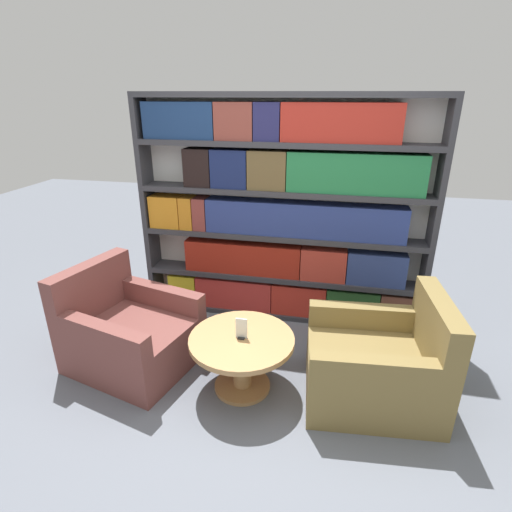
% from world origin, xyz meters
% --- Properties ---
extents(ground_plane, '(14.00, 14.00, 0.00)m').
position_xyz_m(ground_plane, '(0.00, 0.00, 0.00)').
color(ground_plane, slate).
extents(bookshelf, '(2.75, 0.30, 2.15)m').
position_xyz_m(bookshelf, '(0.01, 1.34, 1.06)').
color(bookshelf, silver).
rests_on(bookshelf, ground_plane).
extents(armchair_left, '(1.12, 1.01, 0.84)m').
position_xyz_m(armchair_left, '(-1.12, 0.27, 0.28)').
color(armchair_left, brown).
rests_on(armchair_left, ground_plane).
extents(armchair_right, '(1.01, 0.88, 0.84)m').
position_xyz_m(armchair_right, '(0.90, 0.26, 0.28)').
color(armchair_right, olive).
rests_on(armchair_right, ground_plane).
extents(coffee_table, '(0.79, 0.79, 0.46)m').
position_xyz_m(coffee_table, '(-0.11, 0.14, 0.33)').
color(coffee_table, '#AD7F4C').
rests_on(coffee_table, ground_plane).
extents(table_sign, '(0.09, 0.06, 0.16)m').
position_xyz_m(table_sign, '(-0.11, 0.14, 0.53)').
color(table_sign, black).
rests_on(table_sign, coffee_table).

